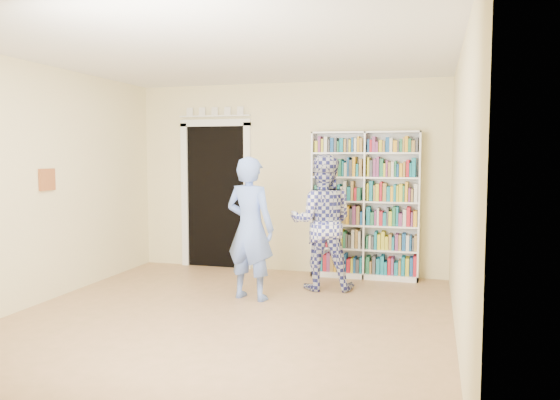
# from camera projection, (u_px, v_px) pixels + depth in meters

# --- Properties ---
(floor) EXTENTS (5.00, 5.00, 0.00)m
(floor) POSITION_uv_depth(u_px,v_px,m) (224.00, 321.00, 5.54)
(floor) COLOR #9B764B
(floor) RESTS_ON ground
(ceiling) EXTENTS (5.00, 5.00, 0.00)m
(ceiling) POSITION_uv_depth(u_px,v_px,m) (222.00, 50.00, 5.32)
(ceiling) COLOR white
(ceiling) RESTS_ON wall_back
(wall_back) EXTENTS (4.50, 0.00, 4.50)m
(wall_back) POSITION_uv_depth(u_px,v_px,m) (288.00, 178.00, 7.83)
(wall_back) COLOR #F4E6A8
(wall_back) RESTS_ON floor
(wall_left) EXTENTS (0.00, 5.00, 5.00)m
(wall_left) POSITION_uv_depth(u_px,v_px,m) (33.00, 185.00, 6.04)
(wall_left) COLOR #F4E6A8
(wall_left) RESTS_ON floor
(wall_right) EXTENTS (0.00, 5.00, 5.00)m
(wall_right) POSITION_uv_depth(u_px,v_px,m) (460.00, 193.00, 4.82)
(wall_right) COLOR #F4E6A8
(wall_right) RESTS_ON floor
(bookshelf) EXTENTS (1.45, 0.27, 1.99)m
(bookshelf) POSITION_uv_depth(u_px,v_px,m) (365.00, 205.00, 7.40)
(bookshelf) COLOR white
(bookshelf) RESTS_ON floor
(doorway) EXTENTS (1.10, 0.08, 2.43)m
(doorway) POSITION_uv_depth(u_px,v_px,m) (216.00, 189.00, 8.12)
(doorway) COLOR black
(doorway) RESTS_ON floor
(wall_art) EXTENTS (0.03, 0.25, 0.25)m
(wall_art) POSITION_uv_depth(u_px,v_px,m) (47.00, 180.00, 6.22)
(wall_art) COLOR brown
(wall_art) RESTS_ON wall_left
(man_blue) EXTENTS (0.68, 0.52, 1.66)m
(man_blue) POSITION_uv_depth(u_px,v_px,m) (250.00, 228.00, 6.32)
(man_blue) COLOR #6587E1
(man_blue) RESTS_ON floor
(man_plaid) EXTENTS (0.92, 0.77, 1.69)m
(man_plaid) POSITION_uv_depth(u_px,v_px,m) (322.00, 222.00, 6.79)
(man_plaid) COLOR navy
(man_plaid) RESTS_ON floor
(paper_sheet) EXTENTS (0.21, 0.03, 0.29)m
(paper_sheet) POSITION_uv_depth(u_px,v_px,m) (326.00, 212.00, 6.60)
(paper_sheet) COLOR white
(paper_sheet) RESTS_ON man_plaid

